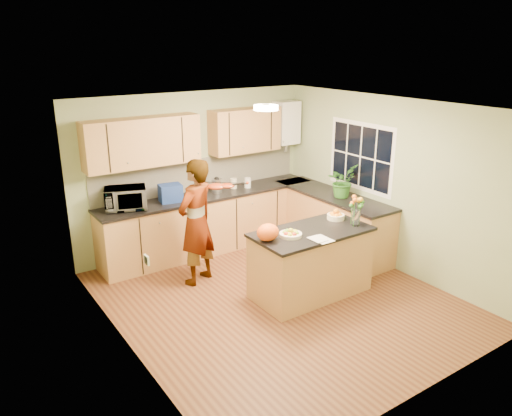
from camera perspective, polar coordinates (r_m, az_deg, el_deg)
floor at (r=6.68m, az=2.52°, el=-10.34°), size 4.50×4.50×0.00m
ceiling at (r=5.89m, az=2.87°, el=11.47°), size 4.00×4.50×0.02m
wall_back at (r=8.01m, az=-7.03°, el=4.15°), size 4.00×0.02×2.50m
wall_front at (r=4.71m, az=19.46°, el=-7.42°), size 4.00×0.02×2.50m
wall_left at (r=5.29m, az=-14.99°, el=-4.05°), size 0.02×4.50×2.50m
wall_right at (r=7.49m, az=15.04°, el=2.64°), size 0.02×4.50×2.50m
back_counter at (r=8.03m, az=-5.19°, el=-1.57°), size 3.64×0.62×0.94m
right_counter at (r=8.08m, az=8.65°, el=-1.58°), size 0.62×2.24×0.94m
splashback at (r=8.05m, az=-6.34°, el=3.89°), size 3.60×0.02×0.52m
upper_cabinets at (r=7.65m, az=-7.79°, el=8.05°), size 3.20×0.34×0.70m
boiler at (r=8.64m, az=3.48°, el=9.70°), size 0.40×0.30×0.86m
window_right at (r=7.81m, az=11.88°, el=5.79°), size 0.01×1.30×1.05m
light_switch at (r=4.75m, az=-12.39°, el=-5.81°), size 0.02×0.09×0.09m
ceiling_lamp at (r=6.13m, az=1.14°, el=11.41°), size 0.30×0.30×0.07m
peninsula_island at (r=6.65m, az=6.28°, el=-6.19°), size 1.57×0.81×0.90m
fruit_dish at (r=6.25m, az=3.98°, el=-2.89°), size 0.28×0.28×0.10m
orange_bowl at (r=6.91m, az=9.10°, el=-0.81°), size 0.24×0.24×0.14m
flower_vase at (r=6.64m, az=11.46°, el=0.54°), size 0.25×0.25×0.47m
orange_bag at (r=6.09m, az=1.36°, el=-2.79°), size 0.32×0.29×0.21m
papers at (r=6.21m, az=7.51°, el=-3.54°), size 0.20×0.28×0.01m
violinist at (r=6.83m, az=-6.84°, el=-1.63°), size 0.76×0.64×1.76m
violin at (r=6.57m, az=-4.58°, el=2.48°), size 0.60×0.52×0.15m
microwave at (r=7.33m, az=-14.69°, el=1.08°), size 0.67×0.56×0.32m
blue_box at (r=7.54m, az=-9.75°, el=1.70°), size 0.36×0.29×0.26m
kettle at (r=7.90m, az=-4.51°, el=2.63°), size 0.16×0.16×0.30m
jar_cream at (r=8.12m, az=-2.58°, el=2.83°), size 0.13×0.13×0.17m
jar_white at (r=8.16m, az=-0.96°, el=2.91°), size 0.13×0.13×0.16m
potted_plant at (r=7.74m, az=9.80°, el=3.07°), size 0.56×0.53×0.50m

